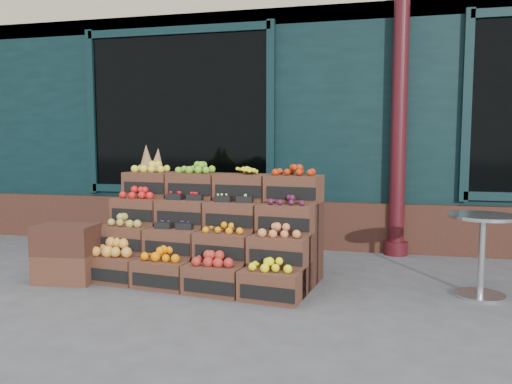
# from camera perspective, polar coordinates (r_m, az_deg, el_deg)

# --- Properties ---
(ground) EXTENTS (60.00, 60.00, 0.00)m
(ground) POSITION_cam_1_polar(r_m,az_deg,el_deg) (4.36, 0.46, -12.14)
(ground) COLOR #4C4C4F
(ground) RESTS_ON ground
(shop_facade) EXTENTS (12.00, 6.24, 4.80)m
(shop_facade) POSITION_cam_1_polar(r_m,az_deg,el_deg) (9.27, 7.66, 12.15)
(shop_facade) COLOR black
(shop_facade) RESTS_ON ground
(crate_display) EXTENTS (2.22, 1.29, 1.32)m
(crate_display) POSITION_cam_1_polar(r_m,az_deg,el_deg) (4.94, -5.45, -5.17)
(crate_display) COLOR #4C2B1E
(crate_display) RESTS_ON ground
(spare_crates) EXTENTS (0.59, 0.43, 0.55)m
(spare_crates) POSITION_cam_1_polar(r_m,az_deg,el_deg) (5.14, -20.80, -6.57)
(spare_crates) COLOR #4C2B1E
(spare_crates) RESTS_ON ground
(bistro_table) EXTENTS (0.57, 0.57, 0.72)m
(bistro_table) POSITION_cam_1_polar(r_m,az_deg,el_deg) (4.72, 24.42, -5.63)
(bistro_table) COLOR silver
(bistro_table) RESTS_ON ground
(shopkeeper) EXTENTS (0.79, 0.65, 1.86)m
(shopkeeper) POSITION_cam_1_polar(r_m,az_deg,el_deg) (7.16, -7.58, 2.36)
(shopkeeper) COLOR #1D682C
(shopkeeper) RESTS_ON ground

